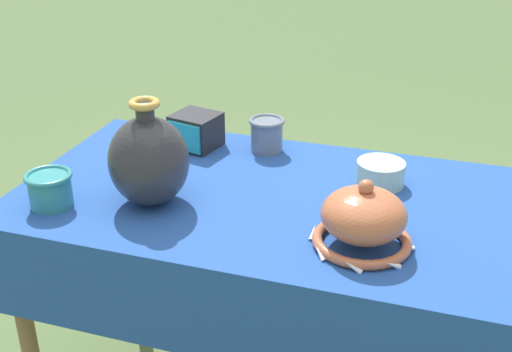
# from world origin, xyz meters

# --- Properties ---
(display_table) EXTENTS (1.27, 0.70, 0.72)m
(display_table) POSITION_xyz_m (0.00, -0.02, 0.64)
(display_table) COLOR olive
(display_table) RESTS_ON ground_plane
(vase_tall_bulbous) EXTENTS (0.19, 0.19, 0.26)m
(vase_tall_bulbous) POSITION_xyz_m (-0.27, -0.13, 0.83)
(vase_tall_bulbous) COLOR #2D2D33
(vase_tall_bulbous) RESTS_ON display_table
(vase_dome_bell) EXTENTS (0.22, 0.22, 0.16)m
(vase_dome_bell) POSITION_xyz_m (0.24, -0.17, 0.78)
(vase_dome_bell) COLOR #BC6642
(vase_dome_bell) RESTS_ON display_table
(mosaic_tile_box) EXTENTS (0.14, 0.14, 0.10)m
(mosaic_tile_box) POSITION_xyz_m (-0.30, 0.22, 0.77)
(mosaic_tile_box) COLOR #232328
(mosaic_tile_box) RESTS_ON display_table
(pot_squat_celadon) EXTENTS (0.12, 0.12, 0.06)m
(pot_squat_celadon) POSITION_xyz_m (0.24, 0.14, 0.75)
(pot_squat_celadon) COLOR #A8CCB7
(pot_squat_celadon) RESTS_ON display_table
(cup_wide_teal) EXTENTS (0.11, 0.11, 0.08)m
(cup_wide_teal) POSITION_xyz_m (-0.49, -0.22, 0.76)
(cup_wide_teal) COLOR teal
(cup_wide_teal) RESTS_ON display_table
(cup_wide_slate) EXTENTS (0.10, 0.10, 0.10)m
(cup_wide_slate) POSITION_xyz_m (-0.10, 0.26, 0.77)
(cup_wide_slate) COLOR slate
(cup_wide_slate) RESTS_ON display_table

